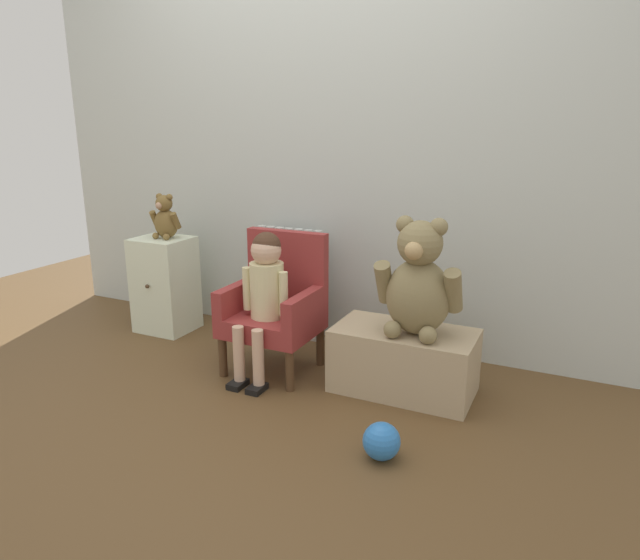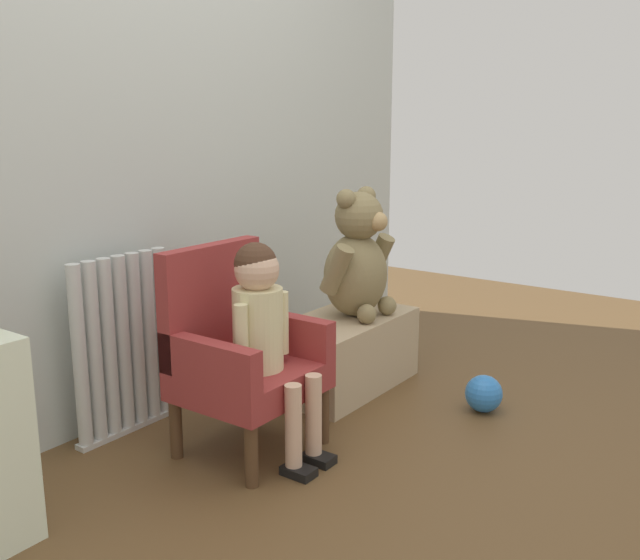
% 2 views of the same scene
% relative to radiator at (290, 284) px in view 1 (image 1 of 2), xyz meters
% --- Properties ---
extents(ground_plane, '(6.00, 6.00, 0.00)m').
position_rel_radiator_xyz_m(ground_plane, '(0.17, -0.99, -0.33)').
color(ground_plane, brown).
extents(back_wall, '(3.80, 0.05, 2.40)m').
position_rel_radiator_xyz_m(back_wall, '(0.17, 0.13, 0.87)').
color(back_wall, silver).
rests_on(back_wall, ground_plane).
extents(radiator, '(0.43, 0.05, 0.67)m').
position_rel_radiator_xyz_m(radiator, '(0.00, 0.00, 0.00)').
color(radiator, silver).
rests_on(radiator, ground_plane).
extents(small_dresser, '(0.33, 0.31, 0.58)m').
position_rel_radiator_xyz_m(small_dresser, '(-0.75, -0.23, -0.04)').
color(small_dresser, silver).
rests_on(small_dresser, ground_plane).
extents(child_armchair, '(0.45, 0.41, 0.71)m').
position_rel_radiator_xyz_m(child_armchair, '(0.15, -0.43, 0.02)').
color(child_armchair, maroon).
rests_on(child_armchair, ground_plane).
extents(child_figure, '(0.25, 0.35, 0.74)m').
position_rel_radiator_xyz_m(child_figure, '(0.15, -0.54, 0.16)').
color(child_figure, beige).
rests_on(child_figure, ground_plane).
extents(low_bench, '(0.67, 0.36, 0.31)m').
position_rel_radiator_xyz_m(low_bench, '(0.84, -0.41, -0.17)').
color(low_bench, tan).
rests_on(low_bench, ground_plane).
extents(large_teddy_bear, '(0.40, 0.28, 0.55)m').
position_rel_radiator_xyz_m(large_teddy_bear, '(0.90, -0.43, 0.22)').
color(large_teddy_bear, olive).
rests_on(large_teddy_bear, low_bench).
extents(small_teddy_bear, '(0.19, 0.14, 0.27)m').
position_rel_radiator_xyz_m(small_teddy_bear, '(-0.72, -0.22, 0.37)').
color(small_teddy_bear, brown).
rests_on(small_teddy_bear, small_dresser).
extents(toy_ball, '(0.15, 0.15, 0.15)m').
position_rel_radiator_xyz_m(toy_ball, '(0.94, -1.00, -0.26)').
color(toy_ball, '#2E76C8').
rests_on(toy_ball, ground_plane).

